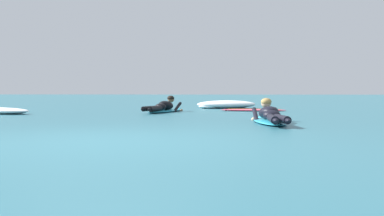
% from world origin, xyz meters
% --- Properties ---
extents(ground_plane, '(120.00, 120.00, 0.00)m').
position_xyz_m(ground_plane, '(0.00, 10.00, 0.00)').
color(ground_plane, '#2D6B7A').
extents(surfer_near, '(0.69, 2.61, 0.54)m').
position_xyz_m(surfer_near, '(2.39, 3.35, 0.14)').
color(surfer_near, '#2DB2D1').
rests_on(surfer_near, ground).
extents(surfer_far, '(1.08, 2.60, 0.54)m').
position_xyz_m(surfer_far, '(-0.33, 7.82, 0.14)').
color(surfer_far, '#2DB2D1').
rests_on(surfer_far, ground).
extents(drifting_surfboard, '(2.11, 0.76, 0.16)m').
position_xyz_m(drifting_surfboard, '(2.36, 8.74, 0.03)').
color(drifting_surfboard, '#E54C66').
rests_on(drifting_surfboard, ground).
extents(whitewater_mid_left, '(2.39, 1.56, 0.29)m').
position_xyz_m(whitewater_mid_left, '(1.54, 10.90, 0.14)').
color(whitewater_mid_left, white).
rests_on(whitewater_mid_left, ground).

